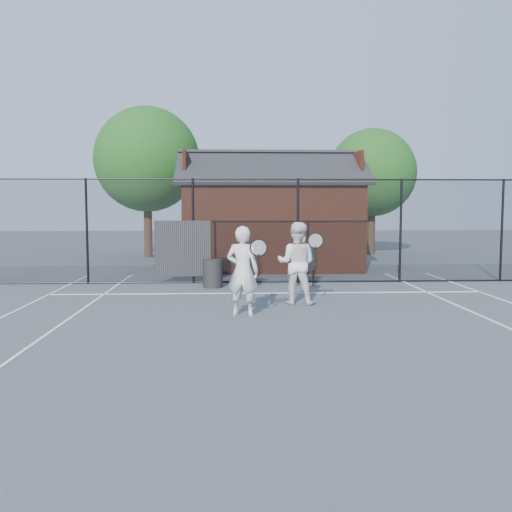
{
  "coord_description": "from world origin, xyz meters",
  "views": [
    {
      "loc": [
        -0.93,
        -11.32,
        2.22
      ],
      "look_at": [
        -0.37,
        1.35,
        1.1
      ],
      "focal_mm": 40.0,
      "sensor_mm": 36.0,
      "label": 1
    }
  ],
  "objects_px": {
    "clubhouse": "(271,223)",
    "player_front": "(243,271)",
    "player_back": "(297,263)",
    "waste_bin": "(213,273)",
    "chair_left": "(306,266)",
    "chair_right": "(247,269)"
  },
  "relations": [
    {
      "from": "chair_right",
      "to": "waste_bin",
      "type": "xyz_separation_m",
      "value": [
        -0.92,
        0.0,
        -0.12
      ]
    },
    {
      "from": "clubhouse",
      "to": "chair_left",
      "type": "xyz_separation_m",
      "value": [
        0.69,
        -4.47,
        -1.09
      ]
    },
    {
      "from": "player_front",
      "to": "waste_bin",
      "type": "relative_size",
      "value": 2.37
    },
    {
      "from": "clubhouse",
      "to": "chair_right",
      "type": "bearing_deg",
      "value": -101.53
    },
    {
      "from": "clubhouse",
      "to": "player_back",
      "type": "bearing_deg",
      "value": -89.55
    },
    {
      "from": "chair_right",
      "to": "player_front",
      "type": "bearing_deg",
      "value": -88.5
    },
    {
      "from": "waste_bin",
      "to": "chair_left",
      "type": "bearing_deg",
      "value": 9.31
    },
    {
      "from": "clubhouse",
      "to": "player_front",
      "type": "relative_size",
      "value": 3.57
    },
    {
      "from": "player_back",
      "to": "clubhouse",
      "type": "bearing_deg",
      "value": 90.45
    },
    {
      "from": "clubhouse",
      "to": "player_front",
      "type": "height_order",
      "value": "clubhouse"
    },
    {
      "from": "waste_bin",
      "to": "chair_right",
      "type": "bearing_deg",
      "value": 0.0
    },
    {
      "from": "player_front",
      "to": "chair_left",
      "type": "bearing_deg",
      "value": 67.25
    },
    {
      "from": "clubhouse",
      "to": "waste_bin",
      "type": "height_order",
      "value": "clubhouse"
    },
    {
      "from": "waste_bin",
      "to": "player_front",
      "type": "bearing_deg",
      "value": -79.75
    },
    {
      "from": "chair_right",
      "to": "player_back",
      "type": "bearing_deg",
      "value": -64.04
    },
    {
      "from": "player_front",
      "to": "chair_left",
      "type": "distance_m",
      "value": 4.87
    },
    {
      "from": "player_front",
      "to": "player_back",
      "type": "bearing_deg",
      "value": 48.08
    },
    {
      "from": "chair_left",
      "to": "player_front",
      "type": "bearing_deg",
      "value": -100.24
    },
    {
      "from": "player_front",
      "to": "chair_right",
      "type": "height_order",
      "value": "player_front"
    },
    {
      "from": "player_back",
      "to": "chair_right",
      "type": "xyz_separation_m",
      "value": [
        -1.06,
        2.65,
        -0.43
      ]
    },
    {
      "from": "player_front",
      "to": "chair_right",
      "type": "xyz_separation_m",
      "value": [
        0.19,
        4.05,
        -0.41
      ]
    },
    {
      "from": "chair_right",
      "to": "waste_bin",
      "type": "relative_size",
      "value": 1.31
    }
  ]
}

